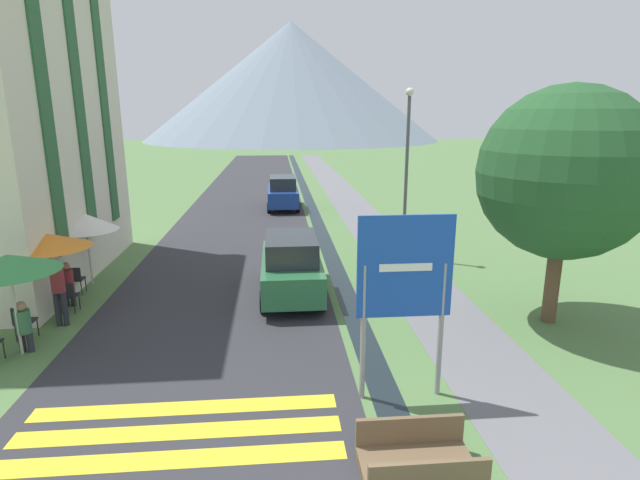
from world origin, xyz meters
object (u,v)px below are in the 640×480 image
object	(u,v)px
person_seated_near	(68,282)
tree_by_path	(566,173)
cafe_chair_middle	(68,295)
parked_car_near	(291,266)
cafe_umbrella_middle_orange	(48,241)
person_seated_far	(23,324)
parked_car_far	(283,193)
person_standing_terrace	(59,289)
cafe_chair_near_left	(24,320)
streetlamp	(407,162)
cafe_chair_far_right	(75,278)
footbridge	(418,463)
road_sign	(405,283)
cafe_umbrella_rear_white	(85,222)
cafe_umbrella_front_green	(8,263)

from	to	relation	value
person_seated_near	tree_by_path	distance (m)	13.24
person_seated_near	cafe_chair_middle	bearing A→B (deg)	-70.32
parked_car_near	cafe_umbrella_middle_orange	size ratio (longest dim) A/B	1.87
person_seated_far	person_seated_near	bearing A→B (deg)	92.57
parked_car_far	cafe_chair_middle	xyz separation A→B (m)	(-5.96, -14.63, -0.39)
parked_car_near	person_standing_terrace	world-z (taller)	parked_car_near
parked_car_near	tree_by_path	distance (m)	7.55
cafe_chair_near_left	streetlamp	bearing A→B (deg)	14.25
cafe_chair_far_right	person_standing_terrace	bearing A→B (deg)	-57.39
parked_car_far	cafe_chair_far_right	bearing A→B (deg)	-115.50
streetlamp	cafe_chair_near_left	bearing A→B (deg)	-150.23
cafe_umbrella_middle_orange	streetlamp	world-z (taller)	streetlamp
parked_car_far	cafe_umbrella_middle_orange	distance (m)	15.91
streetlamp	person_seated_near	bearing A→B (deg)	-159.57
parked_car_near	footbridge	bearing A→B (deg)	-78.30
footbridge	tree_by_path	distance (m)	8.06
person_seated_far	streetlamp	xyz separation A→B (m)	(10.28, 6.65, 2.86)
road_sign	cafe_umbrella_middle_orange	xyz separation A→B (m)	(-8.19, 4.83, -0.28)
cafe_chair_middle	parked_car_near	bearing A→B (deg)	24.54
cafe_chair_far_right	cafe_umbrella_rear_white	xyz separation A→B (m)	(0.11, 0.95, 1.47)
person_seated_far	person_seated_near	size ratio (longest dim) A/B	0.95
parked_car_near	person_seated_near	xyz separation A→B (m)	(-6.16, -0.28, -0.21)
road_sign	cafe_chair_far_right	bearing A→B (deg)	142.85
cafe_chair_middle	person_seated_far	size ratio (longest dim) A/B	0.71
cafe_umbrella_middle_orange	person_seated_far	bearing A→B (deg)	-82.99
cafe_chair_near_left	tree_by_path	distance (m)	13.28
cafe_chair_far_right	tree_by_path	size ratio (longest dim) A/B	0.14
footbridge	streetlamp	world-z (taller)	streetlamp
parked_car_far	tree_by_path	world-z (taller)	tree_by_path
cafe_chair_far_right	cafe_umbrella_front_green	size ratio (longest dim) A/B	0.37
person_seated_near	tree_by_path	bearing A→B (deg)	-9.70
road_sign	cafe_umbrella_rear_white	size ratio (longest dim) A/B	1.56
footbridge	parked_car_near	bearing A→B (deg)	101.70
cafe_chair_middle	cafe_umbrella_middle_orange	world-z (taller)	cafe_umbrella_middle_orange
parked_car_near	cafe_umbrella_rear_white	world-z (taller)	cafe_umbrella_rear_white
footbridge	parked_car_far	world-z (taller)	parked_car_far
footbridge	cafe_umbrella_middle_orange	distance (m)	10.71
cafe_umbrella_front_green	tree_by_path	distance (m)	12.75
road_sign	cafe_umbrella_front_green	xyz separation A→B (m)	(-7.95, 2.38, -0.15)
person_seated_near	parked_car_near	bearing A→B (deg)	2.60
cafe_chair_far_right	cafe_umbrella_rear_white	world-z (taller)	cafe_umbrella_rear_white
tree_by_path	footbridge	bearing A→B (deg)	-133.04
parked_car_far	cafe_umbrella_middle_orange	world-z (taller)	cafe_umbrella_middle_orange
cafe_chair_middle	cafe_umbrella_front_green	xyz separation A→B (m)	(-0.11, -2.38, 1.60)
road_sign	cafe_umbrella_middle_orange	world-z (taller)	road_sign
cafe_chair_near_left	person_seated_near	world-z (taller)	person_seated_near
road_sign	person_seated_far	size ratio (longest dim) A/B	2.91
road_sign	parked_car_far	size ratio (longest dim) A/B	0.86
cafe_chair_near_left	streetlamp	distance (m)	12.55
road_sign	cafe_umbrella_rear_white	bearing A→B (deg)	138.45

